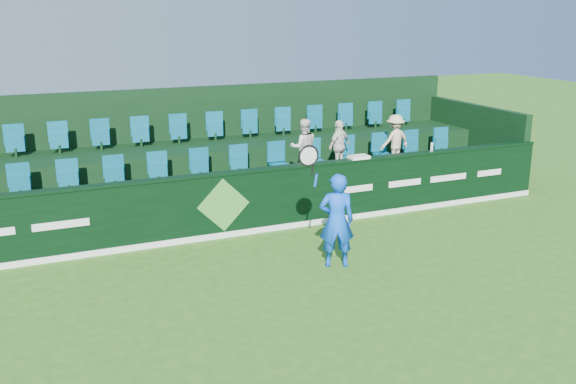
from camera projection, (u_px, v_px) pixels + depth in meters
name	position (u px, v px, depth m)	size (l,w,h in m)	color
ground	(305.00, 319.00, 9.62)	(60.00, 60.00, 0.00)	#2B6718
sponsor_hoarding	(222.00, 205.00, 12.97)	(16.00, 0.25, 1.35)	black
stand_tier_front	(207.00, 203.00, 14.01)	(16.00, 2.00, 0.80)	black
stand_tier_back	(184.00, 173.00, 15.62)	(16.00, 1.80, 1.30)	black
stand_rear	(179.00, 147.00, 15.86)	(16.00, 4.10, 2.60)	black
seat_row_front	(201.00, 168.00, 14.18)	(13.50, 0.50, 0.60)	#0B5D76
seat_row_back	(179.00, 132.00, 15.63)	(13.50, 0.50, 0.60)	#0B5D76
tennis_player	(336.00, 220.00, 11.38)	(1.19, 0.60, 2.34)	blue
spectator_left	(304.00, 147.00, 14.64)	(0.64, 0.49, 1.31)	silver
spectator_middle	(339.00, 146.00, 15.00)	(0.72, 0.30, 1.22)	white
spectator_right	(395.00, 140.00, 15.58)	(0.81, 0.46, 1.25)	beige
towel	(359.00, 157.00, 13.98)	(0.44, 0.29, 0.07)	white
drinks_bottle	(432.00, 147.00, 14.69)	(0.06, 0.06, 0.20)	silver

